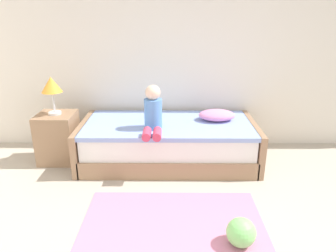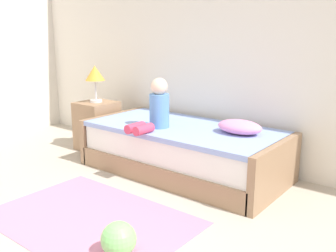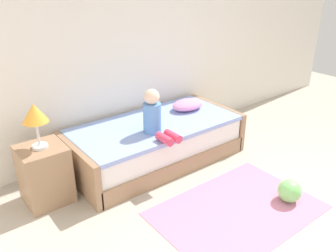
# 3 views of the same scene
# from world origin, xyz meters

# --- Properties ---
(wall_rear) EXTENTS (7.20, 0.10, 2.90)m
(wall_rear) POSITION_xyz_m (0.00, 2.60, 1.45)
(wall_rear) COLOR silver
(wall_rear) RESTS_ON ground
(bed) EXTENTS (2.11, 1.00, 0.50)m
(bed) POSITION_xyz_m (-0.65, 2.00, 0.25)
(bed) COLOR #997556
(bed) RESTS_ON ground
(nightstand) EXTENTS (0.44, 0.44, 0.60)m
(nightstand) POSITION_xyz_m (-2.00, 2.01, 0.30)
(nightstand) COLOR #997556
(nightstand) RESTS_ON ground
(table_lamp) EXTENTS (0.24, 0.24, 0.45)m
(table_lamp) POSITION_xyz_m (-2.00, 2.01, 0.94)
(table_lamp) COLOR silver
(table_lamp) RESTS_ON nightstand
(child_figure) EXTENTS (0.20, 0.51, 0.50)m
(child_figure) POSITION_xyz_m (-0.82, 1.77, 0.70)
(child_figure) COLOR #598CD1
(child_figure) RESTS_ON bed
(pillow) EXTENTS (0.44, 0.30, 0.13)m
(pillow) POSITION_xyz_m (-0.06, 2.10, 0.56)
(pillow) COLOR #EA8CC6
(pillow) RESTS_ON bed
(toy_ball) EXTENTS (0.24, 0.24, 0.24)m
(toy_ball) POSITION_xyz_m (-0.06, 0.49, 0.12)
(toy_ball) COLOR #7FD872
(toy_ball) RESTS_ON ground
(area_rug) EXTENTS (1.60, 1.10, 0.01)m
(area_rug) POSITION_xyz_m (-0.60, 0.70, 0.00)
(area_rug) COLOR pink
(area_rug) RESTS_ON ground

